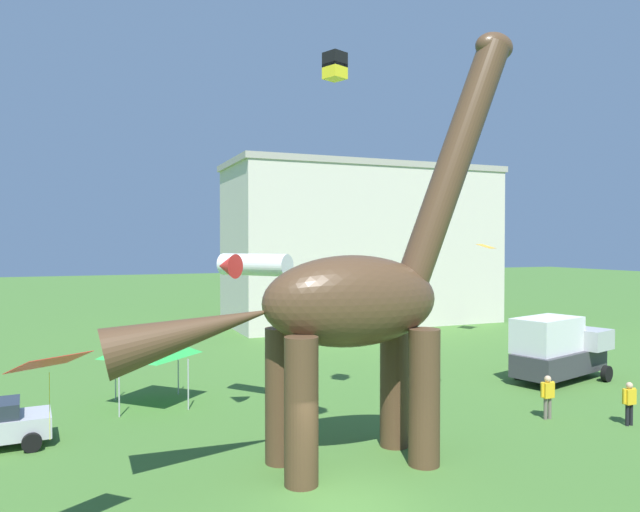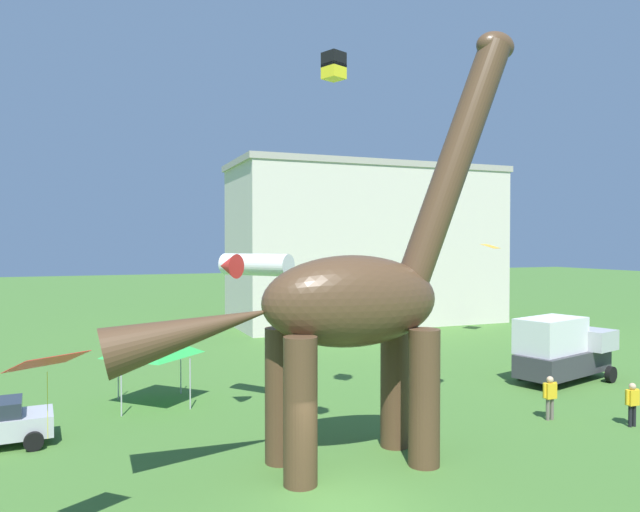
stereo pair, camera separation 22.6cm
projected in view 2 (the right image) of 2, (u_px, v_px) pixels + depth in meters
ground_plane at (347, 508)px, 15.28m from camera, size 240.00×240.00×0.00m
dinosaur_sculpture at (350, 301)px, 18.19m from camera, size 13.44×2.85×14.04m
parked_box_truck at (562, 348)px, 29.17m from camera, size 5.97×3.60×3.20m
person_vendor_side at (632, 400)px, 22.01m from camera, size 0.61×0.27×1.64m
person_near_flyer at (550, 393)px, 22.85m from camera, size 0.64×0.28×1.71m
festival_canopy_tent at (153, 345)px, 25.05m from camera, size 3.15×3.15×3.00m
kite_mid_center at (47, 362)px, 12.47m from camera, size 1.76×1.65×1.85m
kite_near_high at (334, 66)px, 16.08m from camera, size 0.66×0.66×0.72m
kite_trailing at (491, 246)px, 43.30m from camera, size 1.84×1.73×0.33m
kite_drifting at (250, 265)px, 23.12m from camera, size 3.26×3.15×0.92m
background_building_block at (367, 244)px, 50.91m from camera, size 23.27×9.53×13.49m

